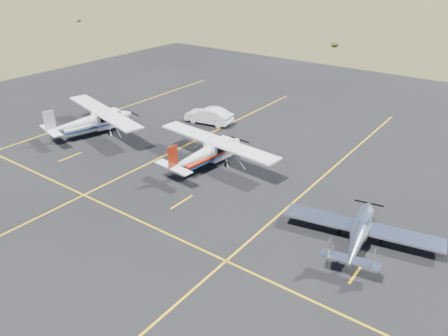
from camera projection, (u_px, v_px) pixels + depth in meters
ground at (317, 220)px, 24.70m from camera, size 1600.00×1600.00×0.00m
apron at (218, 185)px, 28.41m from camera, size 72.00×72.00×0.02m
aircraft_low_wing at (360, 230)px, 22.32m from camera, size 5.97×8.23×1.78m
aircraft_cessna at (207, 152)px, 30.34m from camera, size 6.22×10.32×2.60m
aircraft_plain at (92, 120)px, 35.82m from camera, size 7.20×10.92×2.77m
sedan at (209, 116)px, 38.41m from camera, size 2.14×4.48×1.42m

